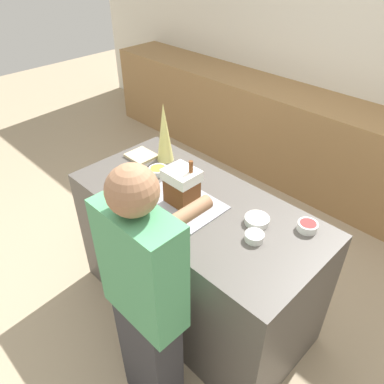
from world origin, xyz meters
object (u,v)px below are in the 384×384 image
object	(u,v)px
baking_tray	(182,202)
decorative_tree	(164,133)
candy_bowl_behind_tray	(158,170)
cookbook	(141,156)
candy_bowl_near_tray_right	(308,226)
candy_bowl_center_rear	(257,220)
candy_bowl_far_left	(254,237)
gingerbread_house	(182,186)
person	(146,304)

from	to	relation	value
baking_tray	decorative_tree	xyz separation A→B (m)	(-0.44, 0.26, 0.20)
baking_tray	candy_bowl_behind_tray	size ratio (longest dim) A/B	3.82
cookbook	candy_bowl_behind_tray	bearing A→B (deg)	-11.77
candy_bowl_near_tray_right	cookbook	xyz separation A→B (m)	(-1.23, -0.15, -0.01)
candy_bowl_center_rear	candy_bowl_far_left	distance (m)	0.14
candy_bowl_center_rear	candy_bowl_far_left	bearing A→B (deg)	-58.41
gingerbread_house	candy_bowl_center_rear	xyz separation A→B (m)	(0.42, 0.16, -0.10)
person	baking_tray	bearing A→B (deg)	121.10
cookbook	decorative_tree	bearing A→B (deg)	34.17
baking_tray	cookbook	distance (m)	0.61
baking_tray	candy_bowl_near_tray_right	bearing A→B (deg)	25.64
candy_bowl_near_tray_right	cookbook	world-z (taller)	candy_bowl_near_tray_right
candy_bowl_center_rear	candy_bowl_behind_tray	world-z (taller)	same
candy_bowl_center_rear	baking_tray	bearing A→B (deg)	-158.77
gingerbread_house	candy_bowl_center_rear	world-z (taller)	gingerbread_house
gingerbread_house	candy_bowl_center_rear	distance (m)	0.46
person	candy_bowl_center_rear	bearing A→B (deg)	83.33
candy_bowl_near_tray_right	candy_bowl_behind_tray	world-z (taller)	candy_bowl_near_tray_right
candy_bowl_near_tray_right	baking_tray	bearing A→B (deg)	-154.36
gingerbread_house	person	xyz separation A→B (m)	(0.34, -0.56, -0.24)
gingerbread_house	candy_bowl_near_tray_right	bearing A→B (deg)	25.64
decorative_tree	candy_bowl_near_tray_right	world-z (taller)	decorative_tree
decorative_tree	person	xyz separation A→B (m)	(0.78, -0.82, -0.32)
gingerbread_house	candy_bowl_near_tray_right	world-z (taller)	gingerbread_house
candy_bowl_far_left	cookbook	size ratio (longest dim) A/B	0.54
baking_tray	decorative_tree	size ratio (longest dim) A/B	1.16
candy_bowl_far_left	gingerbread_house	bearing A→B (deg)	-174.75
decorative_tree	person	size ratio (longest dim) A/B	0.26
person	candy_bowl_near_tray_right	bearing A→B (deg)	70.43
candy_bowl_behind_tray	person	bearing A→B (deg)	-44.60
candy_bowl_center_rear	candy_bowl_far_left	size ratio (longest dim) A/B	1.35
cookbook	person	bearing A→B (deg)	-38.03
candy_bowl_far_left	person	world-z (taller)	person
candy_bowl_center_rear	candy_bowl_far_left	xyz separation A→B (m)	(0.07, -0.12, 0.00)
cookbook	candy_bowl_center_rear	bearing A→B (deg)	0.18
decorative_tree	gingerbread_house	bearing A→B (deg)	-30.61
decorative_tree	person	distance (m)	1.18
candy_bowl_center_rear	candy_bowl_far_left	world-z (taller)	candy_bowl_far_left
decorative_tree	cookbook	xyz separation A→B (m)	(-0.15, -0.10, -0.20)
candy_bowl_far_left	candy_bowl_center_rear	bearing A→B (deg)	121.59
baking_tray	person	bearing A→B (deg)	-58.90
gingerbread_house	cookbook	distance (m)	0.62
decorative_tree	candy_bowl_center_rear	xyz separation A→B (m)	(0.86, -0.10, -0.19)
baking_tray	candy_bowl_far_left	world-z (taller)	candy_bowl_far_left
candy_bowl_center_rear	cookbook	xyz separation A→B (m)	(-1.01, -0.00, -0.01)
gingerbread_house	decorative_tree	size ratio (longest dim) A/B	0.70
baking_tray	gingerbread_house	bearing A→B (deg)	28.58
gingerbread_house	candy_bowl_behind_tray	distance (m)	0.37
candy_bowl_center_rear	candy_bowl_behind_tray	bearing A→B (deg)	-176.00
gingerbread_house	cookbook	bearing A→B (deg)	164.61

